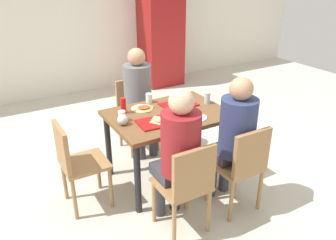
% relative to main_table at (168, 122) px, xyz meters
% --- Properties ---
extents(ground_plane, '(10.00, 10.00, 0.02)m').
position_rel_main_table_xyz_m(ground_plane, '(0.00, 0.00, -0.66)').
color(ground_plane, beige).
extents(back_wall, '(10.00, 0.10, 2.80)m').
position_rel_main_table_xyz_m(back_wall, '(0.00, 3.20, 0.75)').
color(back_wall, silver).
rests_on(back_wall, ground_plane).
extents(main_table, '(1.17, 0.84, 0.75)m').
position_rel_main_table_xyz_m(main_table, '(0.00, 0.00, 0.00)').
color(main_table, brown).
rests_on(main_table, ground_plane).
extents(chair_near_left, '(0.40, 0.40, 0.86)m').
position_rel_main_table_xyz_m(chair_near_left, '(-0.29, -0.80, -0.15)').
color(chair_near_left, '#9E7247').
rests_on(chair_near_left, ground_plane).
extents(chair_near_right, '(0.40, 0.40, 0.86)m').
position_rel_main_table_xyz_m(chair_near_right, '(0.29, -0.80, -0.15)').
color(chair_near_right, '#9E7247').
rests_on(chair_near_right, ground_plane).
extents(chair_far_side, '(0.40, 0.40, 0.86)m').
position_rel_main_table_xyz_m(chair_far_side, '(0.00, 0.80, -0.15)').
color(chair_far_side, '#9E7247').
rests_on(chair_far_side, ground_plane).
extents(chair_left_end, '(0.40, 0.40, 0.86)m').
position_rel_main_table_xyz_m(chair_left_end, '(-0.97, 0.00, -0.15)').
color(chair_left_end, '#9E7247').
rests_on(chair_left_end, ground_plane).
extents(person_in_red, '(0.32, 0.42, 1.27)m').
position_rel_main_table_xyz_m(person_in_red, '(-0.29, -0.66, 0.10)').
color(person_in_red, '#383842').
rests_on(person_in_red, ground_plane).
extents(person_in_brown_jacket, '(0.32, 0.42, 1.27)m').
position_rel_main_table_xyz_m(person_in_brown_jacket, '(0.29, -0.66, 0.10)').
color(person_in_brown_jacket, '#383842').
rests_on(person_in_brown_jacket, ground_plane).
extents(person_far_side, '(0.32, 0.42, 1.27)m').
position_rel_main_table_xyz_m(person_far_side, '(-0.00, 0.66, 0.10)').
color(person_far_side, '#383842').
rests_on(person_far_side, ground_plane).
extents(tray_red_near, '(0.38, 0.28, 0.02)m').
position_rel_main_table_xyz_m(tray_red_near, '(-0.20, -0.15, 0.11)').
color(tray_red_near, '#B21414').
rests_on(tray_red_near, main_table).
extents(tray_red_far, '(0.37, 0.27, 0.02)m').
position_rel_main_table_xyz_m(tray_red_far, '(0.20, 0.13, 0.11)').
color(tray_red_far, '#B21414').
rests_on(tray_red_far, main_table).
extents(paper_plate_center, '(0.22, 0.22, 0.01)m').
position_rel_main_table_xyz_m(paper_plate_center, '(-0.17, 0.23, 0.10)').
color(paper_plate_center, white).
rests_on(paper_plate_center, main_table).
extents(paper_plate_near_edge, '(0.22, 0.22, 0.01)m').
position_rel_main_table_xyz_m(paper_plate_near_edge, '(0.17, -0.23, 0.10)').
color(paper_plate_near_edge, white).
rests_on(paper_plate_near_edge, main_table).
extents(pizza_slice_a, '(0.16, 0.19, 0.02)m').
position_rel_main_table_xyz_m(pizza_slice_a, '(-0.18, -0.14, 0.12)').
color(pizza_slice_a, '#DBAD60').
rests_on(pizza_slice_a, tray_red_near).
extents(pizza_slice_b, '(0.20, 0.22, 0.02)m').
position_rel_main_table_xyz_m(pizza_slice_b, '(0.20, 0.14, 0.12)').
color(pizza_slice_b, tan).
rests_on(pizza_slice_b, tray_red_far).
extents(pizza_slice_c, '(0.18, 0.16, 0.02)m').
position_rel_main_table_xyz_m(pizza_slice_c, '(-0.16, 0.21, 0.11)').
color(pizza_slice_c, '#C68C47').
rests_on(pizza_slice_c, paper_plate_center).
extents(pizza_slice_d, '(0.24, 0.24, 0.02)m').
position_rel_main_table_xyz_m(pizza_slice_d, '(0.15, -0.23, 0.11)').
color(pizza_slice_d, tan).
rests_on(pizza_slice_d, paper_plate_near_edge).
extents(plastic_cup_a, '(0.07, 0.07, 0.10)m').
position_rel_main_table_xyz_m(plastic_cup_a, '(-0.03, 0.36, 0.15)').
color(plastic_cup_a, white).
rests_on(plastic_cup_a, main_table).
extents(plastic_cup_b, '(0.07, 0.07, 0.10)m').
position_rel_main_table_xyz_m(plastic_cup_b, '(0.03, -0.36, 0.15)').
color(plastic_cup_b, white).
rests_on(plastic_cup_b, main_table).
extents(plastic_cup_c, '(0.07, 0.07, 0.10)m').
position_rel_main_table_xyz_m(plastic_cup_c, '(-0.47, 0.06, 0.15)').
color(plastic_cup_c, white).
rests_on(plastic_cup_c, main_table).
extents(soda_can, '(0.07, 0.07, 0.12)m').
position_rel_main_table_xyz_m(soda_can, '(0.50, 0.02, 0.16)').
color(soda_can, '#B7BCC6').
rests_on(soda_can, main_table).
extents(condiment_bottle, '(0.06, 0.06, 0.16)m').
position_rel_main_table_xyz_m(condiment_bottle, '(-0.38, 0.23, 0.18)').
color(condiment_bottle, red).
rests_on(condiment_bottle, main_table).
extents(foil_bundle, '(0.10, 0.10, 0.10)m').
position_rel_main_table_xyz_m(foil_bundle, '(-0.50, -0.02, 0.15)').
color(foil_bundle, silver).
rests_on(foil_bundle, main_table).
extents(drink_fridge, '(0.70, 0.60, 1.90)m').
position_rel_main_table_xyz_m(drink_fridge, '(1.50, 2.85, 0.30)').
color(drink_fridge, maroon).
rests_on(drink_fridge, ground_plane).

